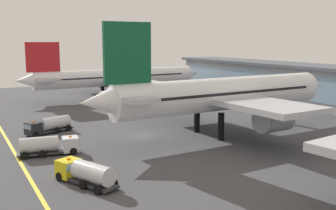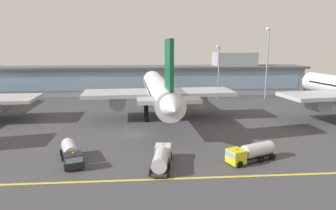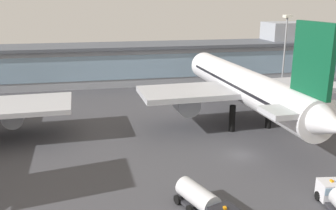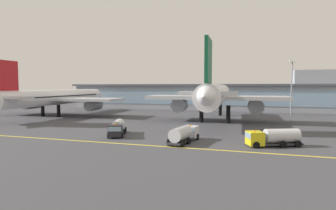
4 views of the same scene
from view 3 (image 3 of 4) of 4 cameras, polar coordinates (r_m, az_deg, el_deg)
The scene contains 5 objects.
ground_plane at distance 57.47m, azimuth 11.13°, elevation -7.63°, with size 180.00×180.00×0.00m, color #424247.
terminal_building at distance 106.01m, azimuth 1.33°, elevation 6.87°, with size 129.99×14.00×15.97m.
airliner_near_right at distance 69.52m, azimuth 11.66°, elevation 2.88°, with size 38.85×54.39×20.01m.
baggage_tug_near at distance 41.44m, azimuth 5.95°, elevation -14.94°, with size 5.54×9.32×2.90m.
apron_light_mast_centre at distance 102.14m, azimuth 17.63°, elevation 9.68°, with size 1.80×1.80×18.80m.
Camera 3 is at (-20.95, -48.42, 22.79)m, focal length 39.64 mm.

